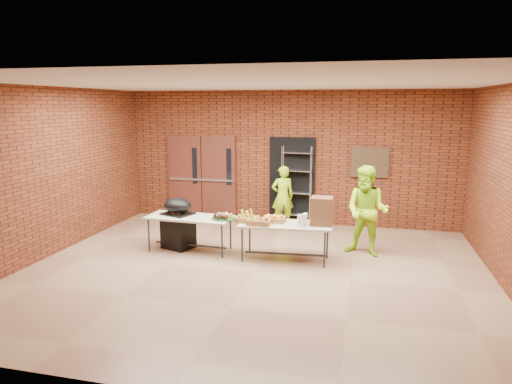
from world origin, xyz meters
TOP-DOWN VIEW (x-y plane):
  - room at (0.00, 0.00)m, footprint 8.08×7.08m
  - double_doors at (-2.20, 3.44)m, footprint 1.78×0.12m
  - dark_doorway at (0.10, 3.46)m, footprint 1.10×0.06m
  - bronze_plaque at (1.90, 3.45)m, footprint 0.85×0.04m
  - wire_rack at (0.23, 3.32)m, footprint 0.72×0.31m
  - table_left at (-1.51, 0.86)m, footprint 1.73×0.79m
  - table_right at (0.42, 0.76)m, footprint 1.75×0.84m
  - basket_bananas at (-0.30, 0.71)m, footprint 0.41×0.32m
  - basket_oranges at (0.19, 0.83)m, footprint 0.40×0.31m
  - basket_apples at (-0.04, 0.57)m, footprint 0.41×0.32m
  - muffin_tray at (-0.81, 0.83)m, footprint 0.44×0.44m
  - napkin_box at (-1.81, 0.91)m, footprint 0.16×0.11m
  - coffee_dispenser at (1.07, 0.84)m, footprint 0.39×0.35m
  - cup_stack_front at (0.69, 0.62)m, footprint 0.07×0.07m
  - cup_stack_mid at (0.78, 0.56)m, footprint 0.08×0.08m
  - cup_stack_back at (0.79, 0.74)m, footprint 0.07×0.07m
  - covered_grill at (-1.81, 0.97)m, footprint 0.70×0.64m
  - volunteer_woman at (-0.06, 3.10)m, footprint 0.63×0.53m
  - volunteer_man at (1.88, 1.42)m, footprint 1.01×0.89m

SIDE VIEW (x-z plane):
  - covered_grill at x=-1.81m, z-range 0.00..1.03m
  - table_left at x=-1.51m, z-range 0.29..0.99m
  - table_right at x=0.42m, z-range 0.29..0.99m
  - napkin_box at x=-1.81m, z-range 0.70..0.75m
  - volunteer_woman at x=-0.06m, z-range 0.00..1.46m
  - muffin_tray at x=-0.81m, z-range 0.69..0.80m
  - basket_oranges at x=0.19m, z-range 0.69..0.82m
  - basket_bananas at x=-0.30m, z-range 0.69..0.82m
  - basket_apples at x=-0.04m, z-range 0.69..0.82m
  - cup_stack_front at x=0.69m, z-range 0.70..0.92m
  - cup_stack_back at x=0.79m, z-range 0.70..0.92m
  - cup_stack_mid at x=0.78m, z-range 0.70..0.95m
  - volunteer_man at x=1.88m, z-range 0.00..1.73m
  - wire_rack at x=0.23m, z-range 0.00..1.90m
  - coffee_dispenser at x=1.07m, z-range 0.70..1.21m
  - dark_doorway at x=0.10m, z-range 0.00..2.10m
  - double_doors at x=-2.20m, z-range 0.00..2.10m
  - bronze_plaque at x=1.90m, z-range 1.20..1.90m
  - room at x=0.00m, z-range -0.04..3.24m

